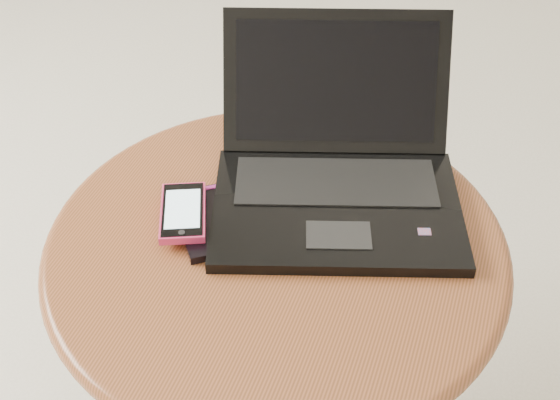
% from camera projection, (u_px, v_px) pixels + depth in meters
% --- Properties ---
extents(table, '(0.58, 0.58, 0.46)m').
position_uv_depth(table, '(276.00, 291.00, 0.99)').
color(table, brown).
rests_on(table, ground).
extents(laptop, '(0.40, 0.40, 0.19)m').
position_uv_depth(laptop, '(336.00, 170.00, 0.97)').
color(laptop, black).
rests_on(laptop, table).
extents(phone_black, '(0.13, 0.14, 0.01)m').
position_uv_depth(phone_black, '(205.00, 222.00, 0.94)').
color(phone_black, black).
rests_on(phone_black, table).
extents(phone_pink, '(0.09, 0.12, 0.01)m').
position_uv_depth(phone_pink, '(183.00, 212.00, 0.93)').
color(phone_pink, '#CF2D5C').
rests_on(phone_pink, phone_black).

